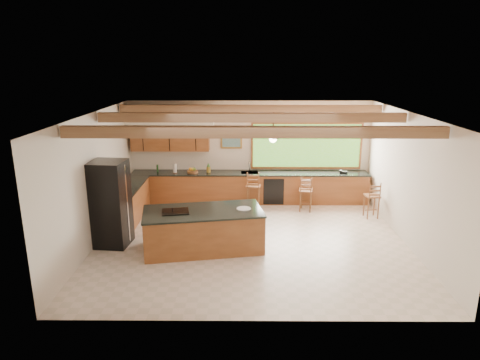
{
  "coord_description": "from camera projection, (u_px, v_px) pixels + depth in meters",
  "views": [
    {
      "loc": [
        -0.21,
        -9.39,
        4.12
      ],
      "look_at": [
        -0.27,
        0.8,
        1.27
      ],
      "focal_mm": 32.0,
      "sensor_mm": 36.0,
      "label": 1
    }
  ],
  "objects": [
    {
      "name": "bar_stool_d",
      "position": [
        373.0,
        197.0,
        11.45
      ],
      "size": [
        0.4,
        0.4,
        1.02
      ],
      "rotation": [
        0.0,
        0.0,
        0.1
      ],
      "color": "brown",
      "rests_on": "ground"
    },
    {
      "name": "refrigerator",
      "position": [
        110.0,
        204.0,
        9.71
      ],
      "size": [
        0.84,
        0.83,
        1.98
      ],
      "rotation": [
        0.0,
        0.0,
        -0.1
      ],
      "color": "black",
      "rests_on": "ground"
    },
    {
      "name": "bar_stool_b",
      "position": [
        307.0,
        189.0,
        12.3
      ],
      "size": [
        0.4,
        0.4,
        0.94
      ],
      "rotation": [
        0.0,
        0.0,
        -0.19
      ],
      "color": "brown",
      "rests_on": "ground"
    },
    {
      "name": "ground",
      "position": [
        251.0,
        241.0,
        10.15
      ],
      "size": [
        7.2,
        7.2,
        0.0
      ],
      "primitive_type": "plane",
      "color": "beige",
      "rests_on": "ground"
    },
    {
      "name": "bar_stool_c",
      "position": [
        306.0,
        191.0,
        11.98
      ],
      "size": [
        0.41,
        0.41,
        1.0
      ],
      "rotation": [
        0.0,
        0.0,
        -0.17
      ],
      "color": "brown",
      "rests_on": "ground"
    },
    {
      "name": "room_shell",
      "position": [
        244.0,
        144.0,
        10.18
      ],
      "size": [
        7.27,
        6.54,
        3.02
      ],
      "color": "beige",
      "rests_on": "ground"
    },
    {
      "name": "island",
      "position": [
        203.0,
        230.0,
        9.61
      ],
      "size": [
        2.81,
        1.67,
        0.94
      ],
      "rotation": [
        0.0,
        0.0,
        0.17
      ],
      "color": "brown",
      "rests_on": "ground"
    },
    {
      "name": "bar_stool_a",
      "position": [
        253.0,
        187.0,
        12.16
      ],
      "size": [
        0.44,
        0.44,
        1.12
      ],
      "rotation": [
        0.0,
        0.0,
        -0.12
      ],
      "color": "brown",
      "rests_on": "ground"
    },
    {
      "name": "counter_run",
      "position": [
        222.0,
        191.0,
        12.46
      ],
      "size": [
        7.12,
        3.1,
        1.22
      ],
      "color": "brown",
      "rests_on": "ground"
    }
  ]
}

